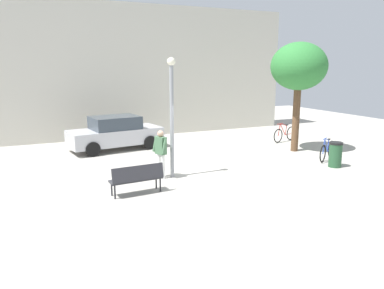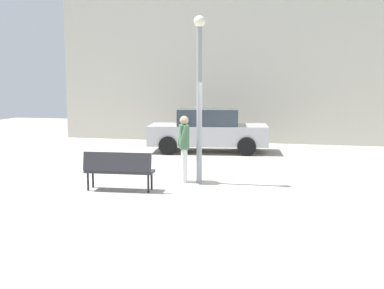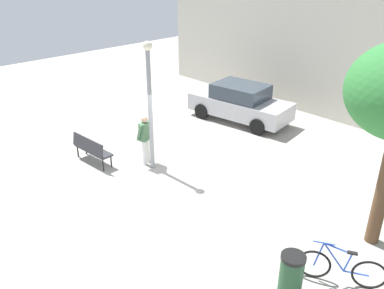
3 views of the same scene
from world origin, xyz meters
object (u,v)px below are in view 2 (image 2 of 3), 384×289
Objects in this scene: park_bench at (119,168)px; parked_car_silver at (208,130)px; lamppost at (199,87)px; person_by_lamppost at (184,144)px.

parked_car_silver is at bearing 82.49° from park_bench.
lamppost reaches higher than parked_car_silver.
park_bench is 0.37× the size of parked_car_silver.
person_by_lamppost is at bearing -85.83° from parked_car_silver.
lamppost reaches higher than park_bench.
lamppost is 2.78m from park_bench.
parked_car_silver is at bearing 98.49° from lamppost.
lamppost is 2.45× the size of person_by_lamppost.
parked_car_silver is (0.85, 6.49, 0.23)m from park_bench.
parked_car_silver is at bearing 94.17° from person_by_lamppost.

